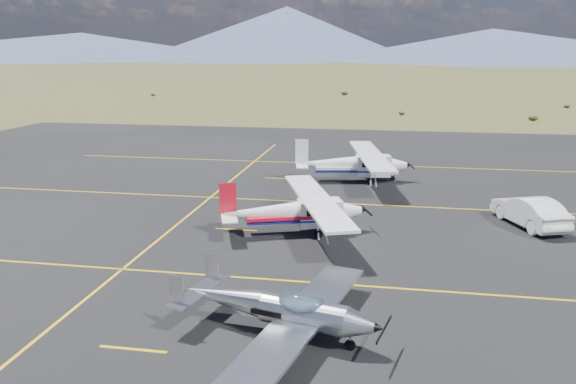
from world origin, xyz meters
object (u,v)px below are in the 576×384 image
(aircraft_low_wing, at_px, (282,309))
(aircraft_plain, at_px, (353,163))
(sedan, at_px, (529,211))
(aircraft_cessna, at_px, (295,210))

(aircraft_low_wing, distance_m, aircraft_plain, 20.56)
(sedan, bearing_deg, aircraft_low_wing, 31.62)
(aircraft_low_wing, relative_size, aircraft_plain, 0.77)
(aircraft_plain, xyz_separation_m, sedan, (8.82, -8.03, -0.47))
(aircraft_cessna, bearing_deg, aircraft_plain, 60.86)
(sedan, bearing_deg, aircraft_plain, -63.17)
(aircraft_plain, distance_m, sedan, 11.94)
(aircraft_cessna, height_order, sedan, aircraft_cessna)
(aircraft_cessna, height_order, aircraft_plain, aircraft_plain)
(aircraft_low_wing, bearing_deg, sedan, 65.78)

